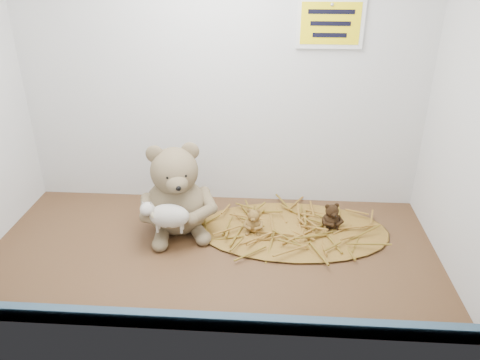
# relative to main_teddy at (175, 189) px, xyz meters

# --- Properties ---
(alcove_shell) EXTENTS (1.20, 0.60, 0.90)m
(alcove_shell) POSITION_rel_main_teddy_xyz_m (0.11, -0.01, 0.32)
(alcove_shell) COLOR #492D19
(alcove_shell) RESTS_ON ground
(front_rail) EXTENTS (1.19, 0.02, 0.04)m
(front_rail) POSITION_rel_main_teddy_xyz_m (0.11, -0.38, -0.11)
(front_rail) COLOR #3B5770
(front_rail) RESTS_ON shelf_floor
(straw_bed) EXTENTS (0.55, 0.32, 0.01)m
(straw_bed) POSITION_rel_main_teddy_xyz_m (0.33, 0.01, -0.13)
(straw_bed) COLOR brown
(straw_bed) RESTS_ON shelf_floor
(main_teddy) EXTENTS (0.27, 0.28, 0.26)m
(main_teddy) POSITION_rel_main_teddy_xyz_m (0.00, 0.00, 0.00)
(main_teddy) COLOR brown
(main_teddy) RESTS_ON shelf_floor
(toy_lamb) EXTENTS (0.14, 0.09, 0.09)m
(toy_lamb) POSITION_rel_main_teddy_xyz_m (0.00, -0.09, -0.03)
(toy_lamb) COLOR beige
(toy_lamb) RESTS_ON main_teddy
(mini_teddy_tan) EXTENTS (0.06, 0.06, 0.07)m
(mini_teddy_tan) POSITION_rel_main_teddy_xyz_m (0.22, -0.01, -0.09)
(mini_teddy_tan) COLOR brown
(mini_teddy_tan) RESTS_ON straw_bed
(mini_teddy_brown) EXTENTS (0.08, 0.08, 0.08)m
(mini_teddy_brown) POSITION_rel_main_teddy_xyz_m (0.44, 0.03, -0.08)
(mini_teddy_brown) COLOR black
(mini_teddy_brown) RESTS_ON straw_bed
(wall_sign) EXTENTS (0.16, 0.01, 0.11)m
(wall_sign) POSITION_rel_main_teddy_xyz_m (0.41, 0.20, 0.42)
(wall_sign) COLOR yellow
(wall_sign) RESTS_ON back_wall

